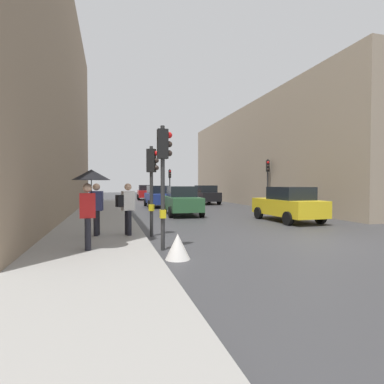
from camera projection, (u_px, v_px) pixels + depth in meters
name	position (u px, v px, depth m)	size (l,w,h in m)	color
ground_plane	(313.00, 242.00, 10.02)	(120.00, 120.00, 0.00)	#38383A
sidewalk_kerb	(99.00, 224.00, 13.96)	(3.29, 40.00, 0.16)	gray
building_facade_right	(299.00, 158.00, 29.42)	(12.00, 28.43, 8.91)	gray
traffic_light_mid_street	(268.00, 175.00, 22.73)	(0.34, 0.45, 3.77)	#2D2D2D
traffic_light_near_left	(163.00, 165.00, 8.67)	(0.43, 0.24, 3.58)	#2D2D2D
traffic_light_far_median	(170.00, 179.00, 32.12)	(0.24, 0.43, 3.48)	#2D2D2D
traffic_light_near_right	(152.00, 174.00, 10.98)	(0.45, 0.35, 3.28)	#2D2D2D
car_green_estate	(182.00, 201.00, 18.56)	(2.19, 4.29, 1.76)	#2D6038
car_dark_suv	(205.00, 195.00, 28.70)	(2.08, 4.23, 1.76)	black
car_red_sedan	(146.00, 192.00, 36.42)	(2.19, 4.29, 1.76)	red
car_yellow_taxi	(288.00, 204.00, 15.40)	(2.12, 4.25, 1.76)	yellow
car_blue_van	(158.00, 196.00, 24.95)	(2.03, 4.21, 1.76)	navy
pedestrian_with_umbrella	(90.00, 187.00, 8.06)	(1.00, 1.00, 2.14)	black
pedestrian_with_black_backpack	(127.00, 206.00, 10.33)	(0.65, 0.44, 1.77)	black
pedestrian_with_grey_backpack	(95.00, 206.00, 10.26)	(0.64, 0.40, 1.77)	black
warning_sign_triangle	(178.00, 246.00, 7.68)	(0.64, 0.64, 0.65)	silver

